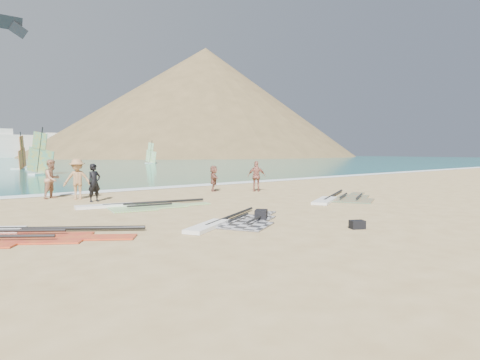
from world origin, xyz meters
TOP-DOWN VIEW (x-y plane):
  - ground at (0.00, 0.00)m, footprint 300.00×300.00m
  - surf_line at (0.00, 12.30)m, footprint 300.00×1.20m
  - headland_main at (85.00, 130.00)m, footprint 143.00×143.00m
  - headland_minor at (120.00, 140.00)m, footprint 70.00×70.00m
  - rig_grey at (-2.85, -0.41)m, footprint 4.89×3.39m
  - rig_green at (-3.66, 5.21)m, footprint 5.52×2.70m
  - rig_orange at (5.22, 1.43)m, footprint 6.07×4.10m
  - rig_red at (-8.71, 2.02)m, footprint 5.17×4.79m
  - gear_bag_near at (-1.61, -0.42)m, footprint 0.67×0.66m
  - gear_bag_far at (-0.39, -3.41)m, footprint 0.52×0.46m
  - person_wetsuit at (-4.30, 8.12)m, footprint 0.74×0.58m
  - beachgoer_left at (-5.46, 10.74)m, footprint 1.19×1.13m
  - beachgoer_mid at (-4.61, 9.60)m, footprint 1.47×1.20m
  - beachgoer_back at (4.68, 6.94)m, footprint 1.05×1.04m
  - beachgoer_right at (2.80, 8.59)m, footprint 1.15×1.41m
  - windsurfer_left at (-1.07, 32.72)m, footprint 2.50×2.52m
  - windsurfer_centre at (-0.06, 46.70)m, footprint 2.71×2.93m
  - windsurfer_right at (24.31, 59.60)m, footprint 2.54×2.90m

SIDE VIEW (x-z plane):
  - ground at x=0.00m, z-range 0.00..0.00m
  - surf_line at x=0.00m, z-range -0.02..0.02m
  - headland_main at x=85.00m, z-range -22.50..22.50m
  - headland_minor at x=120.00m, z-range -14.00..14.00m
  - rig_grey at x=-2.85m, z-range -0.05..0.15m
  - rig_green at x=-3.66m, z-range -0.05..0.15m
  - rig_red at x=-8.71m, z-range -0.05..0.15m
  - rig_orange at x=5.22m, z-range -0.05..0.15m
  - gear_bag_far at x=-0.39m, z-range 0.00..0.26m
  - gear_bag_near at x=-1.61m, z-range 0.00..0.35m
  - beachgoer_right at x=2.80m, z-range 0.00..1.51m
  - person_wetsuit at x=-4.30m, z-range 0.00..1.77m
  - beachgoer_back at x=4.68m, z-range 0.00..1.77m
  - beachgoer_left at x=-5.46m, z-range 0.00..1.94m
  - beachgoer_mid at x=-4.61m, z-range 0.00..1.98m
  - windsurfer_right at x=24.31m, z-range -0.93..3.53m
  - windsurfer_left at x=-1.07m, z-range -1.02..3.74m
  - windsurfer_centre at x=-0.06m, z-range -1.04..3.79m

